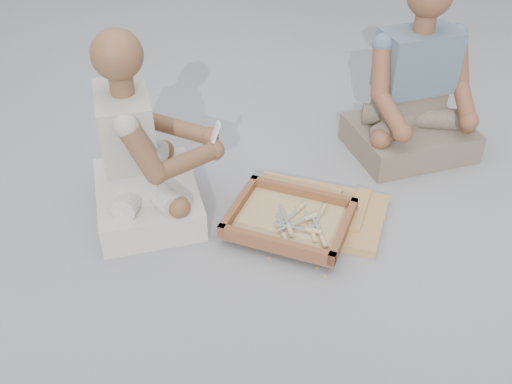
# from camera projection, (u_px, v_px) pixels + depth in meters

# --- Properties ---
(ground) EXTENTS (60.00, 60.00, 0.00)m
(ground) POSITION_uv_depth(u_px,v_px,m) (266.00, 270.00, 2.48)
(ground) COLOR #95959A
(ground) RESTS_ON ground
(carved_panel) EXTENTS (0.75, 0.58, 0.04)m
(carved_panel) POSITION_uv_depth(u_px,v_px,m) (315.00, 212.00, 2.77)
(carved_panel) COLOR #A2773E
(carved_panel) RESTS_ON ground
(tool_tray) EXTENTS (0.64, 0.57, 0.07)m
(tool_tray) POSITION_uv_depth(u_px,v_px,m) (290.00, 220.00, 2.65)
(tool_tray) COLOR brown
(tool_tray) RESTS_ON carved_panel
(chisel_0) EXTENTS (0.08, 0.22, 0.02)m
(chisel_0) POSITION_uv_depth(u_px,v_px,m) (322.00, 239.00, 2.52)
(chisel_0) COLOR white
(chisel_0) RESTS_ON tool_tray
(chisel_1) EXTENTS (0.08, 0.22, 0.02)m
(chisel_1) POSITION_uv_depth(u_px,v_px,m) (289.00, 227.00, 2.58)
(chisel_1) COLOR white
(chisel_1) RESTS_ON tool_tray
(chisel_2) EXTENTS (0.09, 0.21, 0.02)m
(chisel_2) POSITION_uv_depth(u_px,v_px,m) (321.00, 212.00, 2.68)
(chisel_2) COLOR white
(chisel_2) RESTS_ON tool_tray
(chisel_3) EXTENTS (0.07, 0.22, 0.02)m
(chisel_3) POSITION_uv_depth(u_px,v_px,m) (284.00, 236.00, 2.55)
(chisel_3) COLOR white
(chisel_3) RESTS_ON tool_tray
(chisel_4) EXTENTS (0.22, 0.05, 0.02)m
(chisel_4) POSITION_uv_depth(u_px,v_px,m) (309.00, 230.00, 2.56)
(chisel_4) COLOR white
(chisel_4) RESTS_ON tool_tray
(chisel_5) EXTENTS (0.13, 0.20, 0.02)m
(chisel_5) POSITION_uv_depth(u_px,v_px,m) (298.00, 209.00, 2.69)
(chisel_5) COLOR white
(chisel_5) RESTS_ON tool_tray
(chisel_6) EXTENTS (0.07, 0.22, 0.02)m
(chisel_6) POSITION_uv_depth(u_px,v_px,m) (313.00, 234.00, 2.56)
(chisel_6) COLOR white
(chisel_6) RESTS_ON tool_tray
(chisel_7) EXTENTS (0.19, 0.15, 0.02)m
(chisel_7) POSITION_uv_depth(u_px,v_px,m) (307.00, 218.00, 2.63)
(chisel_7) COLOR white
(chisel_7) RESTS_ON tool_tray
(wood_chip_0) EXTENTS (0.02, 0.02, 0.00)m
(wood_chip_0) POSITION_uv_depth(u_px,v_px,m) (248.00, 231.00, 2.68)
(wood_chip_0) COLOR tan
(wood_chip_0) RESTS_ON ground
(wood_chip_1) EXTENTS (0.02, 0.02, 0.00)m
(wood_chip_1) POSITION_uv_depth(u_px,v_px,m) (325.00, 277.00, 2.45)
(wood_chip_1) COLOR tan
(wood_chip_1) RESTS_ON ground
(wood_chip_2) EXTENTS (0.02, 0.02, 0.00)m
(wood_chip_2) POSITION_uv_depth(u_px,v_px,m) (319.00, 232.00, 2.68)
(wood_chip_2) COLOR tan
(wood_chip_2) RESTS_ON ground
(wood_chip_3) EXTENTS (0.02, 0.02, 0.00)m
(wood_chip_3) POSITION_uv_depth(u_px,v_px,m) (238.00, 229.00, 2.70)
(wood_chip_3) COLOR tan
(wood_chip_3) RESTS_ON ground
(wood_chip_4) EXTENTS (0.02, 0.02, 0.00)m
(wood_chip_4) POSITION_uv_depth(u_px,v_px,m) (348.00, 222.00, 2.74)
(wood_chip_4) COLOR tan
(wood_chip_4) RESTS_ON ground
(wood_chip_5) EXTENTS (0.02, 0.02, 0.00)m
(wood_chip_5) POSITION_uv_depth(u_px,v_px,m) (247.00, 236.00, 2.66)
(wood_chip_5) COLOR tan
(wood_chip_5) RESTS_ON ground
(wood_chip_6) EXTENTS (0.02, 0.02, 0.00)m
(wood_chip_6) POSITION_uv_depth(u_px,v_px,m) (302.00, 222.00, 2.74)
(wood_chip_6) COLOR tan
(wood_chip_6) RESTS_ON ground
(wood_chip_7) EXTENTS (0.02, 0.02, 0.00)m
(wood_chip_7) POSITION_uv_depth(u_px,v_px,m) (266.00, 187.00, 2.97)
(wood_chip_7) COLOR tan
(wood_chip_7) RESTS_ON ground
(wood_chip_8) EXTENTS (0.02, 0.02, 0.00)m
(wood_chip_8) POSITION_uv_depth(u_px,v_px,m) (240.00, 236.00, 2.66)
(wood_chip_8) COLOR tan
(wood_chip_8) RESTS_ON ground
(wood_chip_9) EXTENTS (0.02, 0.02, 0.00)m
(wood_chip_9) POSITION_uv_depth(u_px,v_px,m) (283.00, 214.00, 2.79)
(wood_chip_9) COLOR tan
(wood_chip_9) RESTS_ON ground
(wood_chip_10) EXTENTS (0.02, 0.02, 0.00)m
(wood_chip_10) POSITION_uv_depth(u_px,v_px,m) (244.00, 207.00, 2.83)
(wood_chip_10) COLOR tan
(wood_chip_10) RESTS_ON ground
(wood_chip_11) EXTENTS (0.02, 0.02, 0.00)m
(wood_chip_11) POSITION_uv_depth(u_px,v_px,m) (321.00, 215.00, 2.78)
(wood_chip_11) COLOR tan
(wood_chip_11) RESTS_ON ground
(wood_chip_12) EXTENTS (0.02, 0.02, 0.00)m
(wood_chip_12) POSITION_uv_depth(u_px,v_px,m) (317.00, 267.00, 2.49)
(wood_chip_12) COLOR tan
(wood_chip_12) RESTS_ON ground
(wood_chip_13) EXTENTS (0.02, 0.02, 0.00)m
(wood_chip_13) POSITION_uv_depth(u_px,v_px,m) (297.00, 187.00, 2.97)
(wood_chip_13) COLOR tan
(wood_chip_13) RESTS_ON ground
(wood_chip_14) EXTENTS (0.02, 0.02, 0.00)m
(wood_chip_14) POSITION_uv_depth(u_px,v_px,m) (338.00, 208.00, 2.83)
(wood_chip_14) COLOR tan
(wood_chip_14) RESTS_ON ground
(wood_chip_15) EXTENTS (0.02, 0.02, 0.00)m
(wood_chip_15) POSITION_uv_depth(u_px,v_px,m) (269.00, 258.00, 2.54)
(wood_chip_15) COLOR tan
(wood_chip_15) RESTS_ON ground
(craftsman) EXTENTS (0.70, 0.72, 0.93)m
(craftsman) POSITION_uv_depth(u_px,v_px,m) (141.00, 157.00, 2.62)
(craftsman) COLOR silver
(craftsman) RESTS_ON ground
(companion) EXTENTS (0.78, 0.71, 0.98)m
(companion) POSITION_uv_depth(u_px,v_px,m) (415.00, 97.00, 3.07)
(companion) COLOR #7B6959
(companion) RESTS_ON ground
(mobile_phone) EXTENTS (0.06, 0.05, 0.10)m
(mobile_phone) POSITION_uv_depth(u_px,v_px,m) (216.00, 132.00, 2.57)
(mobile_phone) COLOR white
(mobile_phone) RESTS_ON craftsman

